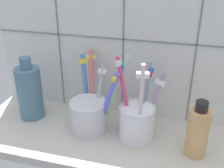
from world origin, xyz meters
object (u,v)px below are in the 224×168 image
at_px(soap_bottle, 198,131).
at_px(ceramic_vase, 30,92).
at_px(toothbrush_cup_left, 90,112).
at_px(toothbrush_cup_right, 137,119).

bearing_deg(soap_bottle, ceramic_vase, 174.05).
relative_size(toothbrush_cup_left, soap_bottle, 1.50).
xyz_separation_m(toothbrush_cup_left, soap_bottle, (0.23, -0.03, 0.01)).
bearing_deg(toothbrush_cup_right, toothbrush_cup_left, 178.46).
distance_m(toothbrush_cup_right, soap_bottle, 0.13).
distance_m(toothbrush_cup_left, soap_bottle, 0.23).
xyz_separation_m(ceramic_vase, soap_bottle, (0.39, -0.04, -0.01)).
bearing_deg(toothbrush_cup_right, soap_bottle, -10.81).
distance_m(toothbrush_cup_right, ceramic_vase, 0.27).
xyz_separation_m(toothbrush_cup_left, ceramic_vase, (-0.16, 0.01, 0.02)).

